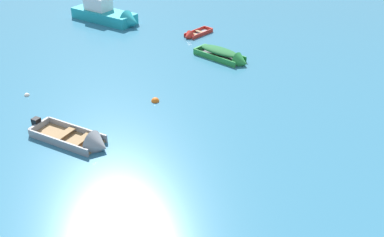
{
  "coord_description": "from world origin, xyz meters",
  "views": [
    {
      "loc": [
        3.83,
        0.86,
        12.53
      ],
      "look_at": [
        0.0,
        21.71,
        0.15
      ],
      "focal_mm": 43.0,
      "sensor_mm": 36.0,
      "label": 1
    }
  ],
  "objects_px": {
    "motor_launch_turquoise_center": "(108,14)",
    "mooring_buoy_outer_edge": "(155,101)",
    "rowboat_red_foreground_center": "(192,35)",
    "mooring_buoy_midfield": "(27,96)",
    "rowboat_green_far_left": "(227,56)",
    "rowboat_grey_midfield_left": "(85,142)"
  },
  "relations": [
    {
      "from": "motor_launch_turquoise_center",
      "to": "mooring_buoy_outer_edge",
      "type": "relative_size",
      "value": 14.29
    },
    {
      "from": "rowboat_red_foreground_center",
      "to": "mooring_buoy_outer_edge",
      "type": "bearing_deg",
      "value": -91.02
    },
    {
      "from": "mooring_buoy_outer_edge",
      "to": "motor_launch_turquoise_center",
      "type": "bearing_deg",
      "value": 119.43
    },
    {
      "from": "mooring_buoy_midfield",
      "to": "rowboat_green_far_left",
      "type": "bearing_deg",
      "value": 33.68
    },
    {
      "from": "rowboat_green_far_left",
      "to": "mooring_buoy_midfield",
      "type": "relative_size",
      "value": 13.45
    },
    {
      "from": "rowboat_grey_midfield_left",
      "to": "rowboat_green_far_left",
      "type": "distance_m",
      "value": 13.04
    },
    {
      "from": "rowboat_green_far_left",
      "to": "rowboat_grey_midfield_left",
      "type": "bearing_deg",
      "value": -115.55
    },
    {
      "from": "rowboat_grey_midfield_left",
      "to": "mooring_buoy_outer_edge",
      "type": "xyz_separation_m",
      "value": [
        2.24,
        5.07,
        -0.2
      ]
    },
    {
      "from": "rowboat_grey_midfield_left",
      "to": "mooring_buoy_midfield",
      "type": "relative_size",
      "value": 14.89
    },
    {
      "from": "motor_launch_turquoise_center",
      "to": "mooring_buoy_midfield",
      "type": "xyz_separation_m",
      "value": [
        -0.22,
        -13.84,
        -0.65
      ]
    },
    {
      "from": "rowboat_red_foreground_center",
      "to": "mooring_buoy_midfield",
      "type": "distance_m",
      "value": 13.95
    },
    {
      "from": "rowboat_grey_midfield_left",
      "to": "rowboat_green_far_left",
      "type": "bearing_deg",
      "value": 64.45
    },
    {
      "from": "rowboat_grey_midfield_left",
      "to": "rowboat_red_foreground_center",
      "type": "xyz_separation_m",
      "value": [
        2.43,
        15.94,
        -0.06
      ]
    },
    {
      "from": "rowboat_green_far_left",
      "to": "mooring_buoy_outer_edge",
      "type": "xyz_separation_m",
      "value": [
        -3.39,
        -6.69,
        -0.33
      ]
    },
    {
      "from": "motor_launch_turquoise_center",
      "to": "mooring_buoy_outer_edge",
      "type": "bearing_deg",
      "value": -60.57
    },
    {
      "from": "rowboat_green_far_left",
      "to": "mooring_buoy_outer_edge",
      "type": "relative_size",
      "value": 9.02
    },
    {
      "from": "motor_launch_turquoise_center",
      "to": "rowboat_grey_midfield_left",
      "type": "distance_m",
      "value": 18.98
    },
    {
      "from": "motor_launch_turquoise_center",
      "to": "rowboat_grey_midfield_left",
      "type": "bearing_deg",
      "value": -74.11
    },
    {
      "from": "rowboat_green_far_left",
      "to": "mooring_buoy_outer_edge",
      "type": "height_order",
      "value": "rowboat_green_far_left"
    },
    {
      "from": "mooring_buoy_outer_edge",
      "to": "mooring_buoy_midfield",
      "type": "height_order",
      "value": "mooring_buoy_outer_edge"
    },
    {
      "from": "rowboat_green_far_left",
      "to": "mooring_buoy_outer_edge",
      "type": "bearing_deg",
      "value": -116.83
    },
    {
      "from": "motor_launch_turquoise_center",
      "to": "rowboat_red_foreground_center",
      "type": "bearing_deg",
      "value": -16.86
    }
  ]
}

